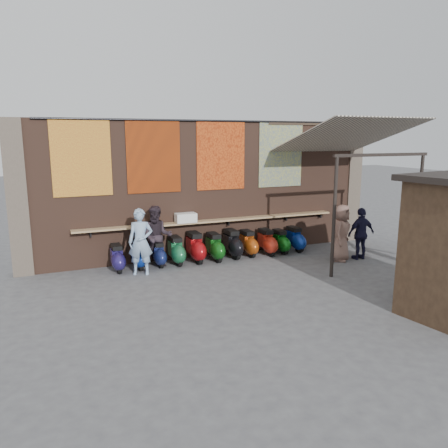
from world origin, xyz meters
The scene contains 34 objects.
ground centered at (0.00, 0.00, 0.00)m, with size 70.00×70.00×0.00m, color #474749.
brick_wall centered at (0.00, 2.70, 2.00)m, with size 10.00×0.40×4.00m, color brown.
pier_left centered at (-5.20, 2.70, 2.00)m, with size 0.50×0.50×4.00m, color #4C4238.
pier_right centered at (5.20, 2.70, 2.00)m, with size 0.50×0.50×4.00m, color #4C4238.
eating_counter centered at (0.00, 2.33, 1.10)m, with size 8.00×0.32×0.05m, color #9E7A51.
shelf_box centered at (-0.87, 2.30, 1.26)m, with size 0.59×0.33×0.26m, color white.
tapestry_redgold centered at (-3.60, 2.48, 3.00)m, with size 1.50×0.02×2.00m, color #9F2717.
tapestry_sun centered at (-1.70, 2.48, 3.00)m, with size 1.50×0.02×2.00m, color #D9470C.
tapestry_orange centered at (0.30, 2.48, 3.00)m, with size 1.50×0.02×2.00m, color #CC5119.
tapestry_multi centered at (2.30, 2.48, 3.00)m, with size 1.50×0.02×2.00m, color #284094.
hang_rail centered at (0.00, 2.47, 3.98)m, with size 0.06×0.06×9.50m, color black.
scooter_stool_0 centered at (-2.89, 1.99, 0.36)m, with size 0.34×0.75×0.71m, color navy, non-canonical shape.
scooter_stool_1 centered at (-2.33, 2.03, 0.37)m, with size 0.35×0.78×0.74m, color navy, non-canonical shape.
scooter_stool_2 centered at (-1.76, 2.03, 0.34)m, with size 0.32×0.71×0.67m, color #151E4F, non-canonical shape.
scooter_stool_3 centered at (-1.25, 2.03, 0.39)m, with size 0.37×0.82×0.78m, color #19663A, non-canonical shape.
scooter_stool_4 centered at (-0.68, 2.03, 0.42)m, with size 0.40×0.89×0.85m, color maroon, non-canonical shape.
scooter_stool_5 centered at (-0.11, 1.96, 0.40)m, with size 0.38×0.83×0.79m, color #0F4B12, non-canonical shape.
scooter_stool_6 centered at (0.48, 2.05, 0.41)m, with size 0.39×0.87×0.83m, color black, non-canonical shape.
scooter_stool_7 centered at (1.00, 2.05, 0.38)m, with size 0.36×0.80×0.76m, color #983D0D, non-canonical shape.
scooter_stool_8 centered at (1.59, 1.97, 0.39)m, with size 0.37×0.81×0.77m, color #A62516, non-canonical shape.
scooter_stool_9 centered at (2.07, 1.97, 0.36)m, with size 0.34×0.75×0.71m, color #0C5612, non-canonical shape.
scooter_stool_10 centered at (2.62, 2.00, 0.38)m, with size 0.36×0.79×0.75m, color navy, non-canonical shape.
diner_left centered at (-2.35, 1.49, 0.87)m, with size 0.63×0.42×1.74m, color #87A4C5.
diner_right centered at (-1.79, 2.00, 0.85)m, with size 0.83×0.64×1.70m, color #2A2128.
shopper_navy centered at (3.88, 0.46, 0.76)m, with size 0.89×0.37×1.52m, color black.
shopper_grey centered at (4.90, -0.64, 0.76)m, with size 0.98×0.56×1.51m, color #59575C.
shopper_tan centered at (3.24, 0.55, 0.82)m, with size 0.80×0.52×1.64m, color brown.
stall_sign centered at (3.05, -2.79, 1.96)m, with size 1.20×0.04×0.50m, color gold.
stall_shelf centered at (3.05, -2.79, 0.99)m, with size 2.07×0.10×0.06m, color #473321.
awning_canvas centered at (3.50, 0.90, 3.55)m, with size 3.20×3.40×0.03m, color beige.
awning_ledger centered at (3.50, 2.49, 3.95)m, with size 3.30×0.08×0.12m, color #33261C.
awning_header centered at (3.50, -0.60, 3.08)m, with size 3.00×0.08×0.08m, color black.
awning_post_left centered at (2.10, -0.60, 1.55)m, with size 0.09×0.09×3.10m, color black.
awning_post_right centered at (4.90, -0.60, 1.55)m, with size 0.09×0.09×3.10m, color black.
Camera 1 is at (-4.58, -9.45, 3.53)m, focal length 35.00 mm.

